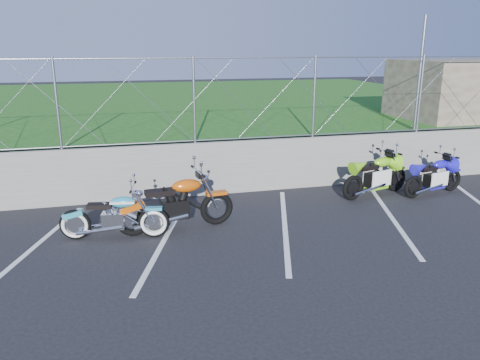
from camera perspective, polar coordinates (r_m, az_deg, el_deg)
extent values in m
plane|color=black|center=(8.18, -8.31, -9.54)|extent=(90.00, 90.00, 0.00)
cube|color=#62625E|center=(11.25, -10.43, 1.02)|extent=(30.00, 0.22, 1.30)
cube|color=#1D5015|center=(21.07, -12.51, 7.81)|extent=(30.00, 20.00, 1.30)
cube|color=brown|center=(17.09, 26.97, 9.90)|extent=(5.00, 3.00, 1.80)
cylinder|color=gray|center=(10.89, -11.13, 14.36)|extent=(28.00, 0.03, 0.03)
cylinder|color=gray|center=(11.09, -10.61, 4.52)|extent=(28.00, 0.03, 0.03)
cylinder|color=gray|center=(13.77, 21.07, 12.02)|extent=(0.08, 0.08, 3.00)
cube|color=silver|center=(9.22, -24.15, -7.80)|extent=(1.49, 4.31, 0.01)
cube|color=silver|center=(9.09, -9.02, -6.87)|extent=(1.49, 4.31, 0.01)
cube|color=silver|center=(9.57, 5.48, -5.53)|extent=(1.49, 4.31, 0.01)
cube|color=silver|center=(10.59, 17.83, -4.11)|extent=(1.49, 4.31, 0.01)
torus|color=black|center=(9.29, -19.45, -5.15)|extent=(0.60, 0.20, 0.59)
torus|color=black|center=(9.02, -10.45, -5.11)|extent=(0.60, 0.20, 0.59)
cube|color=silver|center=(9.11, -15.16, -4.78)|extent=(0.45, 0.32, 0.31)
ellipsoid|color=teal|center=(8.96, -14.08, -2.62)|extent=(0.50, 0.30, 0.21)
cube|color=black|center=(9.06, -16.74, -3.03)|extent=(0.48, 0.29, 0.08)
cube|color=teal|center=(8.93, -10.54, -3.44)|extent=(0.36, 0.19, 0.05)
cylinder|color=silver|center=(8.84, -12.92, -0.84)|extent=(0.14, 0.64, 0.03)
torus|color=black|center=(9.14, -12.84, -4.64)|extent=(0.70, 0.21, 0.69)
torus|color=black|center=(9.50, -2.87, -3.46)|extent=(0.70, 0.21, 0.69)
cube|color=black|center=(9.25, -7.91, -3.49)|extent=(0.54, 0.37, 0.38)
ellipsoid|color=#C54F0B|center=(9.17, -6.54, -0.69)|extent=(0.61, 0.34, 0.26)
cube|color=black|center=(9.07, -9.77, -1.51)|extent=(0.58, 0.33, 0.10)
cube|color=#C54F0B|center=(9.40, -2.90, -1.61)|extent=(0.44, 0.22, 0.07)
cylinder|color=silver|center=(9.15, -5.16, 1.08)|extent=(0.13, 0.80, 0.03)
torus|color=black|center=(11.29, 13.59, -0.93)|extent=(0.62, 0.28, 0.61)
torus|color=black|center=(12.31, 18.48, 0.09)|extent=(0.62, 0.28, 0.61)
cube|color=black|center=(11.75, 16.11, 0.07)|extent=(0.53, 0.40, 0.35)
ellipsoid|color=#82DD1B|center=(11.81, 17.02, 2.13)|extent=(0.59, 0.39, 0.24)
cube|color=black|center=(11.48, 15.32, 1.50)|extent=(0.56, 0.38, 0.09)
cube|color=#82DD1B|center=(12.24, 18.60, 1.38)|extent=(0.42, 0.25, 0.06)
cylinder|color=silver|center=(11.89, 17.69, 3.33)|extent=(0.23, 0.72, 0.03)
torus|color=black|center=(11.87, 20.38, -0.81)|extent=(0.57, 0.22, 0.56)
torus|color=black|center=(12.84, 24.43, -0.03)|extent=(0.57, 0.22, 0.56)
cube|color=black|center=(12.31, 22.47, 0.00)|extent=(0.47, 0.34, 0.32)
ellipsoid|color=#1C15C8|center=(12.37, 23.28, 1.76)|extent=(0.53, 0.32, 0.22)
cube|color=black|center=(12.06, 21.87, 1.25)|extent=(0.50, 0.32, 0.08)
cube|color=#1C15C8|center=(12.78, 24.56, 1.09)|extent=(0.37, 0.21, 0.06)
cylinder|color=silver|center=(12.45, 23.87, 2.80)|extent=(0.17, 0.66, 0.03)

